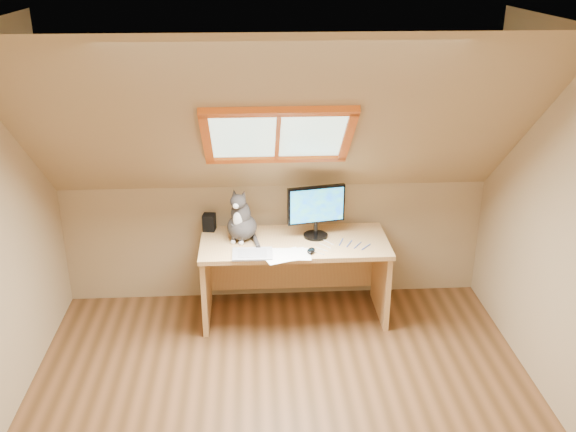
{
  "coord_description": "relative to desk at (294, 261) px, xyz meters",
  "views": [
    {
      "loc": [
        -0.18,
        -3.17,
        2.8
      ],
      "look_at": [
        0.07,
        1.0,
        1.05
      ],
      "focal_mm": 40.0,
      "sensor_mm": 36.0,
      "label": 1
    }
  ],
  "objects": [
    {
      "name": "mouse",
      "position": [
        0.11,
        -0.28,
        0.23
      ],
      "size": [
        0.09,
        0.12,
        0.03
      ],
      "primitive_type": "ellipsoid",
      "rotation": [
        0.0,
        0.0,
        -0.33
      ],
      "color": "black",
      "rests_on": "desk"
    },
    {
      "name": "papers",
      "position": [
        -0.14,
        -0.32,
        0.22
      ],
      "size": [
        0.35,
        0.3,
        0.01
      ],
      "color": "white",
      "rests_on": "desk"
    },
    {
      "name": "desk",
      "position": [
        0.0,
        0.0,
        0.0
      ],
      "size": [
        1.47,
        0.64,
        0.67
      ],
      "color": "tan",
      "rests_on": "ground"
    },
    {
      "name": "room_shell",
      "position": [
        -0.14,
        -1.54,
        0.97
      ],
      "size": [
        3.52,
        3.52,
        2.41
      ],
      "color": "tan",
      "rests_on": "ground"
    },
    {
      "name": "desk_speaker",
      "position": [
        -0.68,
        0.19,
        0.28
      ],
      "size": [
        0.11,
        0.11,
        0.14
      ],
      "primitive_type": "cube",
      "rotation": [
        0.0,
        0.0,
        -0.16
      ],
      "color": "black",
      "rests_on": "desk"
    },
    {
      "name": "monitor",
      "position": [
        0.17,
        0.0,
        0.46
      ],
      "size": [
        0.46,
        0.2,
        0.43
      ],
      "color": "black",
      "rests_on": "desk"
    },
    {
      "name": "cables",
      "position": [
        0.36,
        -0.18,
        0.22
      ],
      "size": [
        0.51,
        0.26,
        0.01
      ],
      "color": "silver",
      "rests_on": "desk"
    },
    {
      "name": "ground",
      "position": [
        -0.14,
        -1.44,
        -0.46
      ],
      "size": [
        3.5,
        3.5,
        0.0
      ],
      "primitive_type": "plane",
      "color": "brown",
      "rests_on": "ground"
    },
    {
      "name": "cat",
      "position": [
        -0.41,
        -0.0,
        0.37
      ],
      "size": [
        0.31,
        0.34,
        0.43
      ],
      "color": "#383432",
      "rests_on": "desk"
    },
    {
      "name": "graphics_tablet",
      "position": [
        -0.33,
        -0.29,
        0.22
      ],
      "size": [
        0.3,
        0.22,
        0.01
      ],
      "primitive_type": "cube",
      "rotation": [
        0.0,
        0.0,
        -0.01
      ],
      "color": "#B2B2B7",
      "rests_on": "desk"
    }
  ]
}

